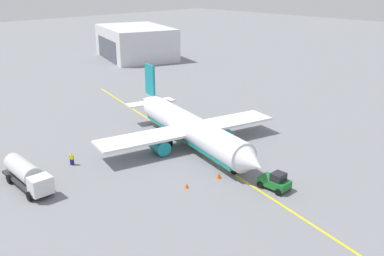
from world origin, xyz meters
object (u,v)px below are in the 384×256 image
Objects in this scene: safety_cone_wingtip at (219,175)px; safety_cone_nose at (187,186)px; fuel_tanker at (27,174)px; refueling_worker at (72,159)px; pushback_tug at (275,181)px; airplane at (190,129)px.

safety_cone_nose is at bearing -100.60° from safety_cone_wingtip.
refueling_worker is at bearing 107.28° from fuel_tanker.
safety_cone_wingtip is (14.07, 18.11, -1.34)m from fuel_tanker.
pushback_tug reaches higher than safety_cone_nose.
fuel_tanker reaches higher than refueling_worker.
fuel_tanker is 5.63× the size of refueling_worker.
pushback_tug is 26.65m from refueling_worker.
safety_cone_wingtip reaches higher than safety_cone_nose.
pushback_tug is (20.66, 20.74, -0.71)m from fuel_tanker.
refueling_worker is 16.69m from safety_cone_nose.
safety_cone_nose is 4.74m from safety_cone_wingtip.
fuel_tanker is 29.28m from pushback_tug.
safety_cone_wingtip is at bearing 52.15° from fuel_tanker.
pushback_tug reaches higher than refueling_worker.
airplane reaches higher than fuel_tanker.
refueling_worker is at bearing -111.15° from airplane.
refueling_worker is at bearing -148.93° from pushback_tug.
airplane is 16.90m from pushback_tug.
airplane is 11.42m from safety_cone_wingtip.
airplane is 53.81× the size of safety_cone_nose.
fuel_tanker is at bearing -134.47° from safety_cone_nose.
airplane is at bearing 154.60° from safety_cone_wingtip.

